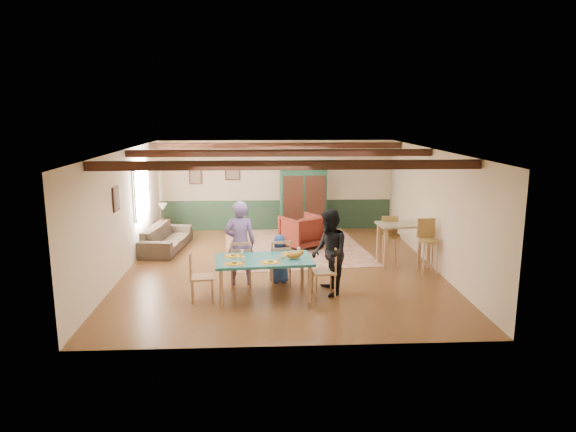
{
  "coord_description": "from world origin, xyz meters",
  "views": [
    {
      "loc": [
        -0.43,
        -11.31,
        3.54
      ],
      "look_at": [
        0.17,
        0.36,
        1.15
      ],
      "focal_mm": 32.0,
      "sensor_mm": 36.0,
      "label": 1
    }
  ],
  "objects_px": {
    "person_man": "(240,243)",
    "end_table": "(164,229)",
    "dining_chair_end_right": "(324,270)",
    "person_woman": "(329,253)",
    "armoire": "(303,200)",
    "bar_stool_left": "(391,241)",
    "dining_chair_end_left": "(202,276)",
    "cat": "(294,255)",
    "bar_stool_right": "(428,247)",
    "dining_table": "(264,278)",
    "armchair": "(302,231)",
    "table_lamp": "(163,212)",
    "counter_table": "(403,244)",
    "sofa": "(166,238)",
    "person_child": "(280,259)",
    "dining_chair_far_left": "(240,263)",
    "dining_chair_far_right": "(280,261)"
  },
  "relations": [
    {
      "from": "person_man",
      "to": "bar_stool_right",
      "type": "xyz_separation_m",
      "value": [
        4.13,
        0.55,
        -0.28
      ]
    },
    {
      "from": "bar_stool_right",
      "to": "counter_table",
      "type": "bearing_deg",
      "value": 117.31
    },
    {
      "from": "person_child",
      "to": "person_man",
      "type": "bearing_deg",
      "value": -0.0
    },
    {
      "from": "cat",
      "to": "dining_chair_far_left",
      "type": "bearing_deg",
      "value": 139.2
    },
    {
      "from": "dining_chair_end_left",
      "to": "bar_stool_left",
      "type": "xyz_separation_m",
      "value": [
        4.15,
        2.09,
        0.08
      ]
    },
    {
      "from": "dining_chair_end_left",
      "to": "cat",
      "type": "height_order",
      "value": "dining_chair_end_left"
    },
    {
      "from": "armchair",
      "to": "dining_chair_far_right",
      "type": "bearing_deg",
      "value": 44.13
    },
    {
      "from": "dining_chair_end_left",
      "to": "person_man",
      "type": "distance_m",
      "value": 1.19
    },
    {
      "from": "dining_chair_far_left",
      "to": "person_child",
      "type": "bearing_deg",
      "value": -174.29
    },
    {
      "from": "armchair",
      "to": "sofa",
      "type": "relative_size",
      "value": 0.44
    },
    {
      "from": "dining_chair_far_left",
      "to": "person_woman",
      "type": "xyz_separation_m",
      "value": [
        1.75,
        -0.58,
        0.36
      ]
    },
    {
      "from": "dining_chair_end_right",
      "to": "person_woman",
      "type": "bearing_deg",
      "value": 90.0
    },
    {
      "from": "person_woman",
      "to": "bar_stool_right",
      "type": "height_order",
      "value": "person_woman"
    },
    {
      "from": "dining_chair_far_left",
      "to": "dining_chair_end_left",
      "type": "bearing_deg",
      "value": 43.83
    },
    {
      "from": "armoire",
      "to": "armchair",
      "type": "distance_m",
      "value": 1.55
    },
    {
      "from": "dining_table",
      "to": "dining_chair_end_left",
      "type": "distance_m",
      "value": 1.18
    },
    {
      "from": "table_lamp",
      "to": "cat",
      "type": "bearing_deg",
      "value": -55.54
    },
    {
      "from": "person_child",
      "to": "dining_table",
      "type": "bearing_deg",
      "value": 63.43
    },
    {
      "from": "person_woman",
      "to": "armchair",
      "type": "distance_m",
      "value": 3.6
    },
    {
      "from": "person_man",
      "to": "end_table",
      "type": "bearing_deg",
      "value": -65.56
    },
    {
      "from": "dining_chair_end_right",
      "to": "end_table",
      "type": "distance_m",
      "value": 6.25
    },
    {
      "from": "dining_chair_end_left",
      "to": "dining_chair_end_right",
      "type": "xyz_separation_m",
      "value": [
        2.35,
        0.21,
        0.0
      ]
    },
    {
      "from": "person_child",
      "to": "armoire",
      "type": "bearing_deg",
      "value": -106.18
    },
    {
      "from": "armoire",
      "to": "person_man",
      "type": "bearing_deg",
      "value": -113.7
    },
    {
      "from": "dining_chair_end_right",
      "to": "table_lamp",
      "type": "bearing_deg",
      "value": -145.33
    },
    {
      "from": "dining_chair_end_left",
      "to": "cat",
      "type": "relative_size",
      "value": 2.64
    },
    {
      "from": "person_woman",
      "to": "armoire",
      "type": "bearing_deg",
      "value": 176.13
    },
    {
      "from": "counter_table",
      "to": "dining_chair_end_right",
      "type": "bearing_deg",
      "value": -137.97
    },
    {
      "from": "sofa",
      "to": "cat",
      "type": "bearing_deg",
      "value": -133.1
    },
    {
      "from": "dining_chair_far_left",
      "to": "person_man",
      "type": "bearing_deg",
      "value": -90.0
    },
    {
      "from": "dining_chair_far_left",
      "to": "person_woman",
      "type": "bearing_deg",
      "value": 156.43
    },
    {
      "from": "armchair",
      "to": "table_lamp",
      "type": "bearing_deg",
      "value": -50.15
    },
    {
      "from": "person_woman",
      "to": "dining_chair_far_right",
      "type": "bearing_deg",
      "value": -130.27
    },
    {
      "from": "person_child",
      "to": "armchair",
      "type": "height_order",
      "value": "person_child"
    },
    {
      "from": "dining_chair_far_left",
      "to": "end_table",
      "type": "height_order",
      "value": "dining_chair_far_left"
    },
    {
      "from": "dining_chair_end_right",
      "to": "cat",
      "type": "relative_size",
      "value": 2.64
    },
    {
      "from": "dining_chair_end_right",
      "to": "person_man",
      "type": "height_order",
      "value": "person_man"
    },
    {
      "from": "person_woman",
      "to": "end_table",
      "type": "height_order",
      "value": "person_woman"
    },
    {
      "from": "armoire",
      "to": "bar_stool_left",
      "type": "distance_m",
      "value": 3.64
    },
    {
      "from": "dining_chair_end_left",
      "to": "end_table",
      "type": "height_order",
      "value": "dining_chair_end_left"
    },
    {
      "from": "counter_table",
      "to": "table_lamp",
      "type": "bearing_deg",
      "value": 154.44
    },
    {
      "from": "counter_table",
      "to": "bar_stool_left",
      "type": "relative_size",
      "value": 1.05
    },
    {
      "from": "person_child",
      "to": "bar_stool_right",
      "type": "height_order",
      "value": "bar_stool_right"
    },
    {
      "from": "dining_table",
      "to": "person_woman",
      "type": "xyz_separation_m",
      "value": [
        1.28,
        0.12,
        0.46
      ]
    },
    {
      "from": "armoire",
      "to": "bar_stool_left",
      "type": "xyz_separation_m",
      "value": [
        1.81,
        -3.13,
        -0.45
      ]
    },
    {
      "from": "bar_stool_right",
      "to": "armoire",
      "type": "bearing_deg",
      "value": 120.36
    },
    {
      "from": "armoire",
      "to": "bar_stool_left",
      "type": "bearing_deg",
      "value": -62.9
    },
    {
      "from": "dining_table",
      "to": "bar_stool_left",
      "type": "bearing_deg",
      "value": 33.75
    },
    {
      "from": "end_table",
      "to": "bar_stool_right",
      "type": "distance_m",
      "value": 7.39
    },
    {
      "from": "person_child",
      "to": "dining_chair_end_left",
      "type": "bearing_deg",
      "value": 27.3
    }
  ]
}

